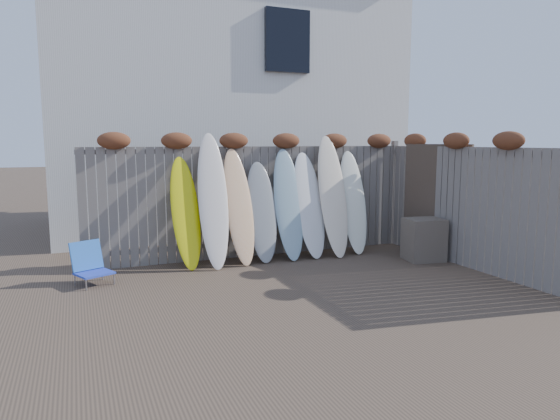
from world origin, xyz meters
name	(u,v)px	position (x,y,z in m)	size (l,w,h in m)	color
ground	(312,291)	(0.00, 0.00, 0.00)	(80.00, 80.00, 0.00)	#493A2D
back_fence	(258,192)	(0.06, 2.39, 1.18)	(6.05, 0.28, 2.24)	slate
right_fence	(470,199)	(2.99, 0.25, 1.14)	(0.28, 4.40, 2.24)	slate
house	(219,97)	(0.50, 6.50, 3.20)	(8.50, 5.50, 6.33)	silver
beach_chair	(90,264)	(-2.87, 1.59, 0.29)	(0.63, 0.65, 0.62)	blue
wooden_crate	(424,240)	(2.63, 0.93, 0.37)	(0.64, 0.53, 0.74)	brown
lattice_panel	(436,201)	(3.01, 1.10, 1.02)	(0.06, 1.36, 2.04)	#4A352D
surfboard_0	(186,213)	(-1.35, 2.01, 0.92)	(0.47, 0.07, 1.92)	#D9D70C
surfboard_1	(213,200)	(-0.90, 1.95, 1.12)	(0.49, 0.07, 2.33)	white
surfboard_2	(239,206)	(-0.44, 1.98, 0.99)	(0.49, 0.07, 2.06)	#F0B589
surfboard_3	(262,212)	(-0.02, 2.00, 0.87)	(0.52, 0.07, 1.81)	gray
surfboard_4	(288,204)	(0.49, 1.99, 0.98)	(0.51, 0.07, 2.04)	#89A9B7
surfboard_5	(309,205)	(0.90, 1.98, 0.95)	(0.54, 0.07, 1.97)	white
surfboard_6	(333,196)	(1.35, 1.93, 1.10)	(0.52, 0.07, 2.29)	#F2E0C6
surfboard_7	(353,202)	(1.83, 2.00, 0.96)	(0.49, 0.07, 1.99)	white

